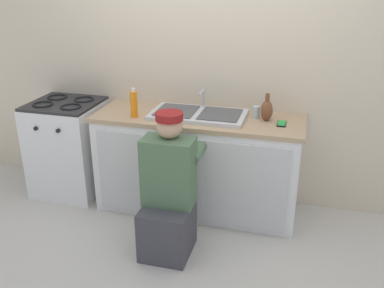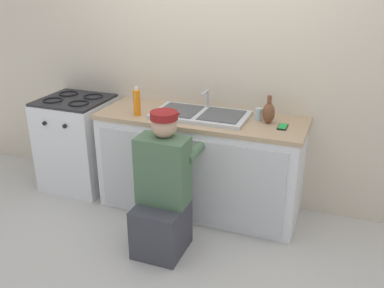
{
  "view_description": "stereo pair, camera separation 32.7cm",
  "coord_description": "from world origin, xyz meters",
  "px_view_note": "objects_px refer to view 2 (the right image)",
  "views": [
    {
      "loc": [
        0.85,
        -3.04,
        2.04
      ],
      "look_at": [
        0.0,
        0.1,
        0.7
      ],
      "focal_mm": 40.0,
      "sensor_mm": 36.0,
      "label": 1
    },
    {
      "loc": [
        1.16,
        -2.93,
        2.04
      ],
      "look_at": [
        0.0,
        0.1,
        0.7
      ],
      "focal_mm": 40.0,
      "sensor_mm": 36.0,
      "label": 2
    }
  ],
  "objects_px": {
    "water_glass": "(259,114)",
    "soap_bottle_orange": "(137,102)",
    "vase_decorative": "(269,112)",
    "stove_range": "(78,143)",
    "plumber_person": "(163,196)",
    "cell_phone": "(283,127)",
    "sink_double_basin": "(201,114)"
  },
  "relations": [
    {
      "from": "cell_phone",
      "to": "water_glass",
      "type": "bearing_deg",
      "value": 153.52
    },
    {
      "from": "soap_bottle_orange",
      "to": "cell_phone",
      "type": "xyz_separation_m",
      "value": [
        1.21,
        0.14,
        -0.11
      ]
    },
    {
      "from": "plumber_person",
      "to": "cell_phone",
      "type": "relative_size",
      "value": 7.89
    },
    {
      "from": "cell_phone",
      "to": "soap_bottle_orange",
      "type": "bearing_deg",
      "value": -173.55
    },
    {
      "from": "vase_decorative",
      "to": "cell_phone",
      "type": "height_order",
      "value": "vase_decorative"
    },
    {
      "from": "cell_phone",
      "to": "vase_decorative",
      "type": "bearing_deg",
      "value": 154.26
    },
    {
      "from": "sink_double_basin",
      "to": "cell_phone",
      "type": "distance_m",
      "value": 0.7
    },
    {
      "from": "vase_decorative",
      "to": "water_glass",
      "type": "bearing_deg",
      "value": 152.45
    },
    {
      "from": "stove_range",
      "to": "vase_decorative",
      "type": "height_order",
      "value": "vase_decorative"
    },
    {
      "from": "sink_double_basin",
      "to": "stove_range",
      "type": "distance_m",
      "value": 1.35
    },
    {
      "from": "water_glass",
      "to": "stove_range",
      "type": "bearing_deg",
      "value": -177.17
    },
    {
      "from": "plumber_person",
      "to": "water_glass",
      "type": "bearing_deg",
      "value": 55.23
    },
    {
      "from": "sink_double_basin",
      "to": "stove_range",
      "type": "bearing_deg",
      "value": -179.9
    },
    {
      "from": "soap_bottle_orange",
      "to": "stove_range",
      "type": "bearing_deg",
      "value": 168.17
    },
    {
      "from": "soap_bottle_orange",
      "to": "cell_phone",
      "type": "height_order",
      "value": "soap_bottle_orange"
    },
    {
      "from": "water_glass",
      "to": "soap_bottle_orange",
      "type": "bearing_deg",
      "value": -166.05
    },
    {
      "from": "vase_decorative",
      "to": "soap_bottle_orange",
      "type": "bearing_deg",
      "value": -169.52
    },
    {
      "from": "stove_range",
      "to": "soap_bottle_orange",
      "type": "bearing_deg",
      "value": -11.83
    },
    {
      "from": "vase_decorative",
      "to": "soap_bottle_orange",
      "type": "xyz_separation_m",
      "value": [
        -1.08,
        -0.2,
        0.02
      ]
    },
    {
      "from": "plumber_person",
      "to": "cell_phone",
      "type": "distance_m",
      "value": 1.09
    },
    {
      "from": "vase_decorative",
      "to": "plumber_person",
      "type": "bearing_deg",
      "value": -130.79
    },
    {
      "from": "plumber_person",
      "to": "cell_phone",
      "type": "bearing_deg",
      "value": 41.12
    },
    {
      "from": "vase_decorative",
      "to": "soap_bottle_orange",
      "type": "height_order",
      "value": "soap_bottle_orange"
    },
    {
      "from": "sink_double_basin",
      "to": "plumber_person",
      "type": "distance_m",
      "value": 0.81
    },
    {
      "from": "stove_range",
      "to": "cell_phone",
      "type": "relative_size",
      "value": 6.54
    },
    {
      "from": "plumber_person",
      "to": "vase_decorative",
      "type": "height_order",
      "value": "vase_decorative"
    },
    {
      "from": "water_glass",
      "to": "cell_phone",
      "type": "height_order",
      "value": "water_glass"
    },
    {
      "from": "sink_double_basin",
      "to": "vase_decorative",
      "type": "bearing_deg",
      "value": 3.84
    },
    {
      "from": "plumber_person",
      "to": "soap_bottle_orange",
      "type": "height_order",
      "value": "soap_bottle_orange"
    },
    {
      "from": "plumber_person",
      "to": "cell_phone",
      "type": "xyz_separation_m",
      "value": [
        0.75,
        0.66,
        0.43
      ]
    },
    {
      "from": "stove_range",
      "to": "water_glass",
      "type": "distance_m",
      "value": 1.82
    },
    {
      "from": "plumber_person",
      "to": "vase_decorative",
      "type": "relative_size",
      "value": 4.8
    }
  ]
}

